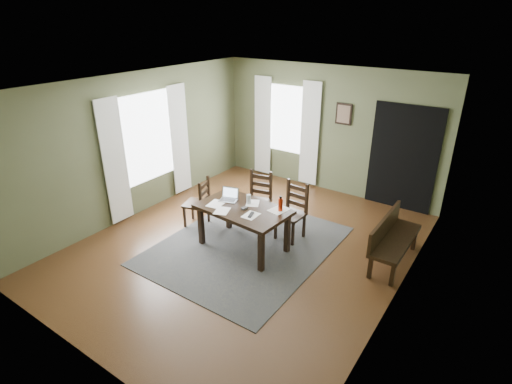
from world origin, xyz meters
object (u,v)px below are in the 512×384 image
Objects in this scene: laptop at (229,197)px; chair_back_left at (258,200)px; bench at (392,236)px; chair_end at (198,203)px; dining_table at (243,213)px; water_bottle at (280,204)px; chair_back_right at (292,212)px.

chair_back_left is at bearing 64.80° from laptop.
bench is (2.42, 0.15, -0.04)m from chair_back_left.
chair_end is 2.71× the size of laptop.
dining_table is at bearing -84.39° from chair_back_left.
water_bottle is (0.82, -0.58, 0.37)m from chair_back_left.
chair_back_right is 1.68m from bench.
bench is 1.80m from water_bottle.
chair_back_left is at bearing 178.86° from chair_back_right.
dining_table is at bearing -156.37° from water_bottle.
chair_back_right reaches higher than water_bottle.
chair_back_left is 3.99× the size of water_bottle.
chair_end is at bearing 175.65° from dining_table.
chair_back_right is (0.76, -0.06, -0.00)m from chair_back_left.
bench reaches higher than dining_table.
bench is at bearing 87.35° from chair_end.
water_bottle is (0.07, -0.52, 0.38)m from chair_back_right.
laptop is 1.35× the size of water_bottle.
bench is at bearing 2.39° from laptop.
chair_back_left is 2.43m from bench.
laptop is at bearing 69.52° from chair_end.
chair_end is 0.93× the size of chair_back_right.
chair_back_left is (-0.27, 0.82, -0.16)m from dining_table.
dining_table is at bearing 114.45° from bench.
dining_table is 2.37m from bench.
chair_end is at bearing 103.80° from bench.
chair_end reaches higher than bench.
dining_table is 1.12× the size of bench.
laptop is at bearing -139.69° from chair_back_right.
chair_back_left is 0.78m from laptop.
laptop is at bearing -172.11° from water_bottle.
chair_end is at bearing -177.48° from water_bottle.
water_bottle is (1.70, 0.07, 0.41)m from chair_end.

